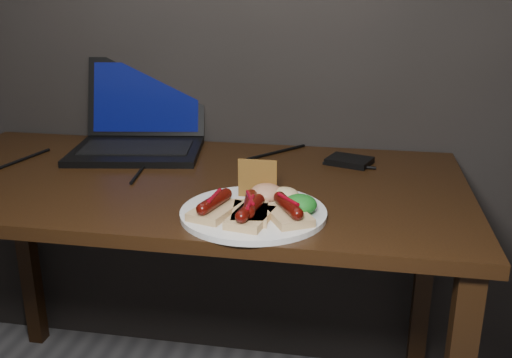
{
  "coord_description": "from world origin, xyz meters",
  "views": [
    {
      "loc": [
        0.43,
        0.1,
        1.2
      ],
      "look_at": [
        0.23,
        1.2,
        0.82
      ],
      "focal_mm": 40.0,
      "sensor_mm": 36.0,
      "label": 1
    }
  ],
  "objects": [
    {
      "name": "plate",
      "position": [
        0.23,
        1.17,
        0.76
      ],
      "size": [
        0.34,
        0.34,
        0.01
      ],
      "primitive_type": "cylinder",
      "rotation": [
        0.0,
        0.0,
        -0.14
      ],
      "color": "white",
      "rests_on": "desk"
    },
    {
      "name": "bread_sausage_left",
      "position": [
        0.16,
        1.13,
        0.78
      ],
      "size": [
        0.1,
        0.13,
        0.04
      ],
      "color": "#E0B984",
      "rests_on": "plate"
    },
    {
      "name": "desk",
      "position": [
        0.0,
        1.38,
        0.66
      ],
      "size": [
        1.4,
        0.7,
        0.75
      ],
      "color": "black",
      "rests_on": "ground"
    },
    {
      "name": "coleslaw_mound",
      "position": [
        0.29,
        1.22,
        0.78
      ],
      "size": [
        0.06,
        0.06,
        0.04
      ],
      "primitive_type": "ellipsoid",
      "color": "beige",
      "rests_on": "plate"
    },
    {
      "name": "salsa_mound",
      "position": [
        0.25,
        1.22,
        0.78
      ],
      "size": [
        0.07,
        0.07,
        0.04
      ],
      "primitive_type": "ellipsoid",
      "color": "#A82210",
      "rests_on": "plate"
    },
    {
      "name": "bread_sausage_center",
      "position": [
        0.23,
        1.14,
        0.78
      ],
      "size": [
        0.08,
        0.12,
        0.04
      ],
      "color": "#E0B984",
      "rests_on": "plate"
    },
    {
      "name": "salad_greens",
      "position": [
        0.32,
        1.17,
        0.78
      ],
      "size": [
        0.07,
        0.07,
        0.04
      ],
      "primitive_type": "ellipsoid",
      "color": "#125E14",
      "rests_on": "plate"
    },
    {
      "name": "hard_drive",
      "position": [
        0.41,
        1.57,
        0.76
      ],
      "size": [
        0.13,
        0.12,
        0.02
      ],
      "primitive_type": "cube",
      "rotation": [
        0.0,
        0.0,
        -0.33
      ],
      "color": "black",
      "rests_on": "desk"
    },
    {
      "name": "laptop",
      "position": [
        -0.19,
        1.62,
        0.8
      ],
      "size": [
        0.41,
        0.41,
        0.25
      ],
      "color": "black",
      "rests_on": "desk"
    },
    {
      "name": "bread_sausage_extra",
      "position": [
        0.23,
        1.11,
        0.78
      ],
      "size": [
        0.09,
        0.13,
        0.04
      ],
      "color": "#E0B984",
      "rests_on": "plate"
    },
    {
      "name": "crispbread",
      "position": [
        0.22,
        1.25,
        0.8
      ],
      "size": [
        0.08,
        0.01,
        0.08
      ],
      "primitive_type": "cube",
      "color": "#925F28",
      "rests_on": "plate"
    },
    {
      "name": "bread_sausage_right",
      "position": [
        0.3,
        1.14,
        0.78
      ],
      "size": [
        0.12,
        0.13,
        0.04
      ],
      "color": "#E0B984",
      "rests_on": "plate"
    },
    {
      "name": "desk_cables",
      "position": [
        -0.01,
        1.51,
        0.75
      ],
      "size": [
        0.97,
        0.42,
        0.01
      ],
      "color": "black",
      "rests_on": "desk"
    }
  ]
}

